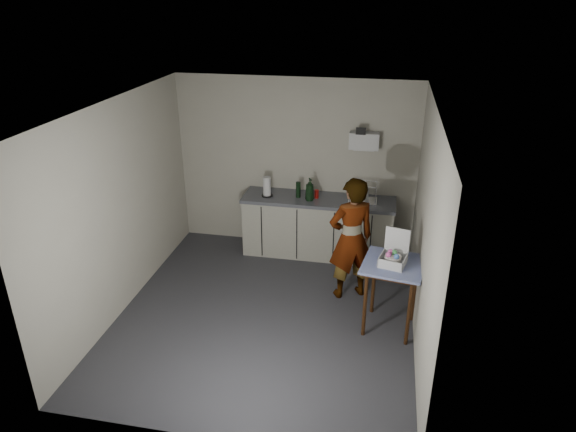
% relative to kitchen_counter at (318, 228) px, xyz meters
% --- Properties ---
extents(ground, '(4.00, 4.00, 0.00)m').
position_rel_kitchen_counter_xyz_m(ground, '(-0.40, -1.70, -0.43)').
color(ground, '#2C2C31').
rests_on(ground, ground).
extents(wall_back, '(3.60, 0.02, 2.60)m').
position_rel_kitchen_counter_xyz_m(wall_back, '(-0.40, 0.29, 0.87)').
color(wall_back, '#B7B2A0').
rests_on(wall_back, ground).
extents(wall_right, '(0.02, 4.00, 2.60)m').
position_rel_kitchen_counter_xyz_m(wall_right, '(1.39, -1.70, 0.87)').
color(wall_right, '#B7B2A0').
rests_on(wall_right, ground).
extents(wall_left, '(0.02, 4.00, 2.60)m').
position_rel_kitchen_counter_xyz_m(wall_left, '(-2.19, -1.70, 0.87)').
color(wall_left, '#B7B2A0').
rests_on(wall_left, ground).
extents(ceiling, '(3.60, 4.00, 0.01)m').
position_rel_kitchen_counter_xyz_m(ceiling, '(-0.40, -1.70, 2.17)').
color(ceiling, white).
rests_on(ceiling, wall_back).
extents(kitchen_counter, '(2.24, 0.62, 0.91)m').
position_rel_kitchen_counter_xyz_m(kitchen_counter, '(0.00, 0.00, 0.00)').
color(kitchen_counter, black).
rests_on(kitchen_counter, ground).
extents(wall_shelf, '(0.42, 0.18, 0.37)m').
position_rel_kitchen_counter_xyz_m(wall_shelf, '(0.60, 0.22, 1.32)').
color(wall_shelf, silver).
rests_on(wall_shelf, ground).
extents(side_table, '(0.78, 0.78, 0.88)m').
position_rel_kitchen_counter_xyz_m(side_table, '(1.10, -1.69, 0.34)').
color(side_table, '#3C230D').
rests_on(side_table, ground).
extents(standing_man, '(0.72, 0.63, 1.65)m').
position_rel_kitchen_counter_xyz_m(standing_man, '(0.57, -1.06, 0.40)').
color(standing_man, '#B2A593').
rests_on(standing_man, ground).
extents(soap_bottle, '(0.18, 0.18, 0.34)m').
position_rel_kitchen_counter_xyz_m(soap_bottle, '(-0.12, -0.10, 0.65)').
color(soap_bottle, black).
rests_on(soap_bottle, kitchen_counter).
extents(soda_can, '(0.06, 0.06, 0.12)m').
position_rel_kitchen_counter_xyz_m(soda_can, '(-0.03, 0.01, 0.54)').
color(soda_can, red).
rests_on(soda_can, kitchen_counter).
extents(dark_bottle, '(0.07, 0.07, 0.24)m').
position_rel_kitchen_counter_xyz_m(dark_bottle, '(-0.30, -0.01, 0.60)').
color(dark_bottle, black).
rests_on(dark_bottle, kitchen_counter).
extents(paper_towel, '(0.17, 0.17, 0.30)m').
position_rel_kitchen_counter_xyz_m(paper_towel, '(-0.76, -0.06, 0.62)').
color(paper_towel, black).
rests_on(paper_towel, kitchen_counter).
extents(dish_rack, '(0.40, 0.30, 0.28)m').
position_rel_kitchen_counter_xyz_m(dish_rack, '(0.63, 0.01, 0.55)').
color(dish_rack, white).
rests_on(dish_rack, kitchen_counter).
extents(bakery_box, '(0.34, 0.35, 0.39)m').
position_rel_kitchen_counter_xyz_m(bakery_box, '(1.09, -1.71, 0.54)').
color(bakery_box, silver).
rests_on(bakery_box, side_table).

